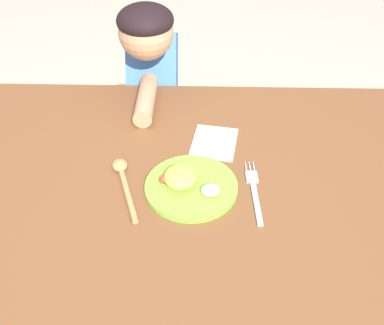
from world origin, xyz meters
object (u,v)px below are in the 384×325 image
person (155,110)px  plate (189,184)px  spoon (124,181)px  fork (254,191)px

person → plate: bearing=104.4°
plate → person: (-0.14, 0.54, -0.15)m
plate → spoon: plate is taller
spoon → person: size_ratio=0.24×
plate → person: size_ratio=0.24×
fork → spoon: spoon is taller
plate → spoon: 0.16m
plate → person: person is taller
spoon → person: 0.55m
fork → person: 0.64m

